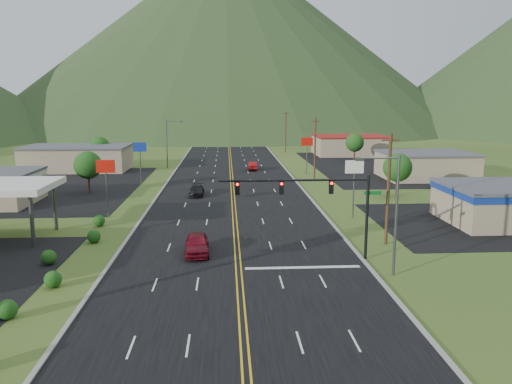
{
  "coord_description": "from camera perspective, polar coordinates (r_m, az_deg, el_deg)",
  "views": [
    {
      "loc": [
        -0.85,
        -24.75,
        12.99
      ],
      "look_at": [
        1.85,
        20.3,
        4.5
      ],
      "focal_mm": 35.0,
      "sensor_mm": 36.0,
      "label": 1
    }
  ],
  "objects": [
    {
      "name": "pole_sign_east_a",
      "position": [
        55.12,
        11.16,
        2.17
      ],
      "size": [
        2.0,
        0.18,
        6.4
      ],
      "color": "#59595E",
      "rests_on": "ground"
    },
    {
      "name": "pole_sign_west_a",
      "position": [
        56.87,
        -16.78,
        2.17
      ],
      "size": [
        2.0,
        0.18,
        6.4
      ],
      "color": "#59595E",
      "rests_on": "ground"
    },
    {
      "name": "pole_sign_west_b",
      "position": [
        78.27,
        -13.13,
        4.56
      ],
      "size": [
        2.0,
        0.18,
        6.4
      ],
      "color": "#59595E",
      "rests_on": "ground"
    },
    {
      "name": "car_red_far",
      "position": [
        91.85,
        -0.37,
        2.99
      ],
      "size": [
        1.73,
        4.57,
        1.49
      ],
      "primitive_type": "imported",
      "rotation": [
        0.0,
        0.0,
        3.11
      ],
      "color": "maroon",
      "rests_on": "ground"
    },
    {
      "name": "car_red_near",
      "position": [
        42.66,
        -6.75,
        -5.96
      ],
      "size": [
        2.27,
        5.07,
        1.69
      ],
      "primitive_type": "imported",
      "rotation": [
        0.0,
        0.0,
        0.05
      ],
      "color": "maroon",
      "rests_on": "ground"
    },
    {
      "name": "traffic_signal",
      "position": [
        40.17,
        7.15,
        -0.42
      ],
      "size": [
        13.1,
        0.43,
        7.0
      ],
      "color": "black",
      "rests_on": "ground"
    },
    {
      "name": "curb_east",
      "position": [
        30.04,
        19.16,
        -15.59
      ],
      "size": [
        0.3,
        460.0,
        0.14
      ],
      "primitive_type": "cube",
      "color": "gray",
      "rests_on": "ground"
    },
    {
      "name": "tree_west_a",
      "position": [
        72.9,
        -18.66,
        2.92
      ],
      "size": [
        3.84,
        3.84,
        5.82
      ],
      "color": "#382314",
      "rests_on": "ground"
    },
    {
      "name": "tree_west_b",
      "position": [
        100.14,
        -17.44,
        4.95
      ],
      "size": [
        3.84,
        3.84,
        5.82
      ],
      "color": "#382314",
      "rests_on": "ground"
    },
    {
      "name": "utility_pole_a",
      "position": [
        45.78,
        14.89,
        0.4
      ],
      "size": [
        1.6,
        0.28,
        10.0
      ],
      "color": "#382314",
      "rests_on": "ground"
    },
    {
      "name": "utility_pole_b",
      "position": [
        81.42,
        6.76,
        5.04
      ],
      "size": [
        1.6,
        0.28,
        10.0
      ],
      "color": "#382314",
      "rests_on": "ground"
    },
    {
      "name": "building_west_far",
      "position": [
        97.24,
        -19.67,
        3.7
      ],
      "size": [
        18.4,
        11.4,
        4.5
      ],
      "color": "tan",
      "rests_on": "ground"
    },
    {
      "name": "tree_east_a",
      "position": [
        69.27,
        15.88,
        2.7
      ],
      "size": [
        3.84,
        3.84,
        5.82
      ],
      "color": "#382314",
      "rests_on": "ground"
    },
    {
      "name": "building_east_far",
      "position": [
        118.81,
        10.68,
        5.29
      ],
      "size": [
        16.4,
        12.4,
        4.5
      ],
      "color": "tan",
      "rests_on": "ground"
    },
    {
      "name": "utility_pole_d",
      "position": [
        160.59,
        1.71,
        7.84
      ],
      "size": [
        1.6,
        0.28,
        10.0
      ],
      "color": "#382314",
      "rests_on": "ground"
    },
    {
      "name": "pole_sign_east_b",
      "position": [
        86.24,
        5.84,
        5.32
      ],
      "size": [
        2.0,
        0.18,
        6.4
      ],
      "color": "#59595E",
      "rests_on": "ground"
    },
    {
      "name": "streetlight_east",
      "position": [
        37.6,
        15.32,
        -1.72
      ],
      "size": [
        3.28,
        0.25,
        9.0
      ],
      "color": "#59595E",
      "rests_on": "ground"
    },
    {
      "name": "curb_west",
      "position": [
        29.46,
        -22.38,
        -16.37
      ],
      "size": [
        0.3,
        460.0,
        0.14
      ],
      "primitive_type": "cube",
      "color": "gray",
      "rests_on": "ground"
    },
    {
      "name": "tree_east_b",
      "position": [
        106.59,
        11.22,
        5.55
      ],
      "size": [
        3.84,
        3.84,
        5.82
      ],
      "color": "#382314",
      "rests_on": "ground"
    },
    {
      "name": "car_dark_mid",
      "position": [
        67.94,
        -6.8,
        0.14
      ],
      "size": [
        1.92,
        4.68,
        1.36
      ],
      "primitive_type": "imported",
      "rotation": [
        0.0,
        0.0,
        -0.0
      ],
      "color": "black",
      "rests_on": "ground"
    },
    {
      "name": "road",
      "position": [
        27.97,
        -1.36,
        -17.03
      ],
      "size": [
        20.0,
        460.0,
        0.04
      ],
      "primitive_type": "cube",
      "color": "black",
      "rests_on": "ground"
    },
    {
      "name": "streetlight_west",
      "position": [
        95.69,
        -9.98,
        5.81
      ],
      "size": [
        3.28,
        0.25,
        9.0
      ],
      "color": "#59595E",
      "rests_on": "ground"
    },
    {
      "name": "building_east_mid",
      "position": [
        86.93,
        18.82,
        2.93
      ],
      "size": [
        14.4,
        11.4,
        4.3
      ],
      "color": "tan",
      "rests_on": "ground"
    },
    {
      "name": "utility_pole_c",
      "position": [
        120.87,
        3.41,
        6.91
      ],
      "size": [
        1.6,
        0.28,
        10.0
      ],
      "color": "#382314",
      "rests_on": "ground"
    },
    {
      "name": "ground",
      "position": [
        27.97,
        -1.36,
        -17.03
      ],
      "size": [
        500.0,
        500.0,
        0.0
      ],
      "primitive_type": "plane",
      "color": "#334F1C",
      "rests_on": "ground"
    },
    {
      "name": "mountain_n",
      "position": [
        246.53,
        -3.37,
        17.51
      ],
      "size": [
        220.0,
        220.0,
        85.0
      ],
      "primitive_type": "cone",
      "color": "black",
      "rests_on": "ground"
    }
  ]
}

